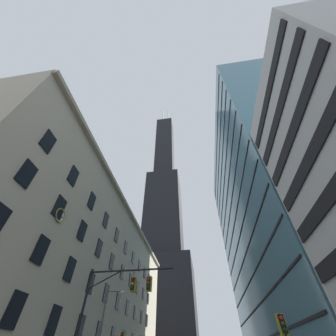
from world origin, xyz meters
name	(u,v)px	position (x,y,z in m)	size (l,w,h in m)	color
station_building	(89,278)	(-17.18, 23.88, 12.01)	(13.04, 59.76, 24.06)	#B2A88E
dark_skyscraper	(163,233)	(-16.37, 94.02, 54.47)	(29.86, 29.86, 187.43)	black
glass_office_midrise	(271,213)	(19.61, 31.09, 25.97)	(17.32, 49.21, 51.94)	teal
traffic_signal_mast	(120,296)	(-4.28, 5.41, 5.13)	(7.29, 0.63, 7.06)	black
traffic_light_near_right	(283,328)	(6.72, 3.68, 2.80)	(0.40, 0.63, 3.34)	black
street_lamppost	(105,322)	(-8.26, 12.92, 4.44)	(2.16, 0.32, 7.19)	#47474C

